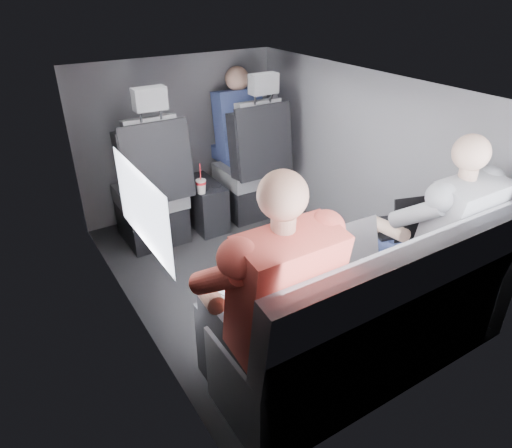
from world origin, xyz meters
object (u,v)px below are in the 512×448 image
soda_cup (201,186)px  front_seat_left (153,197)px  front_seat_right (252,173)px  center_console (204,204)px  laptop_white (239,280)px  laptop_black (407,223)px  laptop_silver (338,249)px  passenger_rear_right (434,236)px  passenger_rear_left (266,299)px  rear_bench (368,325)px  passenger_front_right (238,126)px

soda_cup → front_seat_left: bearing=158.1°
front_seat_right → center_console: front_seat_right is taller
center_console → laptop_white: bearing=-110.0°
center_console → laptop_white: size_ratio=1.27×
center_console → soda_cup: (-0.10, -0.18, 0.26)m
center_console → laptop_black: 1.80m
front_seat_left → soda_cup: front_seat_left is taller
center_console → laptop_white: 1.78m
laptop_white → laptop_silver: laptop_silver is taller
passenger_rear_right → laptop_black: bearing=92.9°
laptop_black → passenger_rear_left: size_ratio=0.32×
front_seat_left → passenger_rear_right: front_seat_left is taller
laptop_silver → rear_bench: bearing=-90.0°
rear_bench → laptop_white: bearing=151.7°
soda_cup → passenger_front_right: bearing=35.0°
laptop_silver → laptop_black: laptop_black is taller
center_console → soda_cup: bearing=-118.9°
rear_bench → laptop_silver: 0.43m
laptop_black → passenger_rear_left: 1.12m
front_seat_left → laptop_white: (-0.14, -1.58, 0.23)m
front_seat_left → front_seat_right: size_ratio=1.00×
center_console → passenger_rear_left: bearing=-107.4°
center_console → passenger_rear_left: (-0.58, -1.85, 0.46)m
front_seat_left → center_console: size_ratio=2.64×
laptop_white → laptop_black: laptop_black is taller
center_console → rear_bench: 1.94m
laptop_black → passenger_rear_left: (-1.11, -0.18, 0.02)m
laptop_black → laptop_white: bearing=177.9°
center_console → laptop_black: laptop_black is taller
laptop_white → soda_cup: bearing=71.2°
front_seat_left → soda_cup: 0.38m
front_seat_right → rear_bench: 1.96m
laptop_white → center_console: bearing=70.0°
soda_cup → passenger_front_right: 0.75m
laptop_white → front_seat_right: bearing=56.7°
laptop_silver → laptop_black: (0.53, -0.00, 0.00)m
rear_bench → soda_cup: rear_bench is taller
front_seat_right → rear_bench: size_ratio=0.79×
rear_bench → passenger_rear_left: 0.68m
soda_cup → laptop_white: (-0.49, -1.44, 0.17)m
laptop_white → laptop_silver: size_ratio=1.08×
passenger_front_right → laptop_silver: bearing=-104.0°
laptop_silver → laptop_white: bearing=176.3°
soda_cup → passenger_rear_right: bearing=-69.1°
laptop_white → passenger_front_right: 2.13m
laptop_white → front_seat_left: bearing=84.9°
rear_bench → front_seat_left: bearing=103.3°
front_seat_right → front_seat_left: bearing=180.0°
soda_cup → laptop_silver: size_ratio=0.71×
rear_bench → passenger_rear_right: 0.64m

